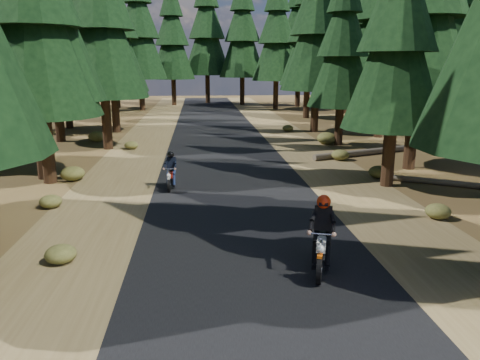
% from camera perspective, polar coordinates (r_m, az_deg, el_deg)
% --- Properties ---
extents(ground, '(120.00, 120.00, 0.00)m').
position_cam_1_polar(ground, '(13.60, 0.57, -6.02)').
color(ground, '#483219').
rests_on(ground, ground).
extents(road, '(6.00, 100.00, 0.01)m').
position_cam_1_polar(road, '(18.36, -0.98, -0.70)').
color(road, black).
rests_on(road, ground).
extents(shoulder_l, '(3.20, 100.00, 0.01)m').
position_cam_1_polar(shoulder_l, '(18.62, -15.25, -1.00)').
color(shoulder_l, brown).
rests_on(shoulder_l, ground).
extents(shoulder_r, '(3.20, 100.00, 0.01)m').
position_cam_1_polar(shoulder_r, '(19.24, 12.82, -0.38)').
color(shoulder_r, brown).
rests_on(shoulder_r, ground).
extents(pine_forest, '(34.59, 55.08, 16.32)m').
position_cam_1_polar(pine_forest, '(33.95, -3.17, 19.39)').
color(pine_forest, black).
rests_on(pine_forest, ground).
extents(log_near, '(5.72, 2.55, 0.32)m').
position_cam_1_polar(log_near, '(25.28, 14.61, 3.25)').
color(log_near, '#4C4233').
rests_on(log_near, ground).
extents(log_far, '(3.84, 2.44, 0.24)m').
position_cam_1_polar(log_far, '(20.08, 22.83, -0.20)').
color(log_far, '#4C4233').
rests_on(log_far, ground).
extents(understory_shrubs, '(15.01, 29.41, 0.71)m').
position_cam_1_polar(understory_shrubs, '(21.29, 0.94, 2.11)').
color(understory_shrubs, '#474C1E').
rests_on(understory_shrubs, ground).
extents(rider_lead, '(1.18, 2.08, 1.77)m').
position_cam_1_polar(rider_lead, '(10.90, 9.90, -8.07)').
color(rider_lead, silver).
rests_on(rider_lead, road).
extents(rider_follow, '(0.61, 1.63, 1.43)m').
position_cam_1_polar(rider_follow, '(18.00, -8.42, 0.41)').
color(rider_follow, '#99190A').
rests_on(rider_follow, road).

